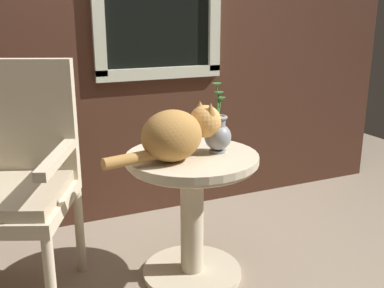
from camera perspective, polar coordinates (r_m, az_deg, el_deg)
name	(u,v)px	position (r m, az deg, el deg)	size (l,w,h in m)	color
back_wall	(112,5)	(2.71, -10.08, 16.97)	(4.00, 0.07, 2.60)	#47281C
wicker_side_table	(192,195)	(2.14, 0.00, -6.45)	(0.62, 0.62, 0.63)	beige
wicker_chair	(9,173)	(2.12, -22.24, -3.47)	(0.71, 0.71, 1.06)	beige
cat	(177,134)	(1.97, -1.92, 1.34)	(0.58, 0.28, 0.25)	#AD7A3D
pewter_vase_with_ivy	(218,133)	(2.09, 3.31, 1.40)	(0.13, 0.13, 0.32)	gray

